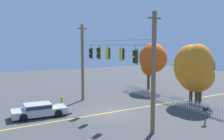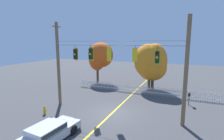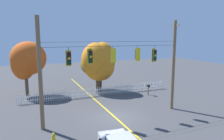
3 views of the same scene
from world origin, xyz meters
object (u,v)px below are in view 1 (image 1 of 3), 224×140
at_px(autumn_maple_near_fence, 152,59).
at_px(autumn_oak_far_east, 198,70).
at_px(traffic_signal_westbound_side, 135,57).
at_px(traffic_signal_northbound_secondary, 91,53).
at_px(traffic_signal_southbound_primary, 108,53).
at_px(roadside_mailbox, 206,110).
at_px(traffic_signal_northbound_primary, 98,53).
at_px(parked_car, 39,110).
at_px(autumn_maple_mid, 193,70).
at_px(fire_hydrant, 62,100).
at_px(autumn_maple_far_west, 196,64).
at_px(traffic_signal_eastbound_side, 122,54).

distance_m(autumn_maple_near_fence, autumn_oak_far_east, 8.27).
bearing_deg(traffic_signal_westbound_side, traffic_signal_northbound_secondary, 180.00).
distance_m(traffic_signal_northbound_secondary, autumn_maple_near_fence, 10.95).
xyz_separation_m(traffic_signal_southbound_primary, roadside_mailbox, (6.68, 4.95, -4.31)).
bearing_deg(traffic_signal_northbound_secondary, roadside_mailbox, 25.65).
xyz_separation_m(traffic_signal_northbound_primary, autumn_maple_near_fence, (-4.56, 10.51, -1.12)).
bearing_deg(autumn_oak_far_east, parked_car, -102.76).
bearing_deg(traffic_signal_northbound_secondary, autumn_maple_mid, 59.56).
xyz_separation_m(traffic_signal_southbound_primary, fire_hydrant, (-5.26, -2.62, -4.99)).
distance_m(autumn_maple_far_west, fire_hydrant, 14.46).
distance_m(traffic_signal_eastbound_side, autumn_maple_far_west, 9.38).
bearing_deg(autumn_maple_near_fence, traffic_signal_southbound_primary, -58.43).
bearing_deg(traffic_signal_eastbound_side, traffic_signal_northbound_secondary, 179.82).
height_order(autumn_maple_mid, parked_car, autumn_maple_mid).
relative_size(traffic_signal_northbound_secondary, roadside_mailbox, 1.11).
bearing_deg(traffic_signal_westbound_side, autumn_oak_far_east, 103.06).
bearing_deg(traffic_signal_westbound_side, autumn_maple_near_fence, 135.04).
distance_m(traffic_signal_eastbound_side, autumn_maple_near_fence, 13.74).
distance_m(traffic_signal_westbound_side, autumn_maple_near_fence, 14.91).
bearing_deg(traffic_signal_northbound_primary, traffic_signal_northbound_secondary, -179.99).
xyz_separation_m(traffic_signal_eastbound_side, fire_hydrant, (-7.54, -2.62, -5.01)).
height_order(autumn_maple_far_west, roadside_mailbox, autumn_maple_far_west).
distance_m(traffic_signal_northbound_primary, autumn_oak_far_east, 10.73).
bearing_deg(autumn_maple_near_fence, traffic_signal_westbound_side, -44.96).
bearing_deg(autumn_maple_far_west, autumn_oak_far_east, 113.06).
bearing_deg(traffic_signal_southbound_primary, traffic_signal_northbound_secondary, 179.70).
height_order(traffic_signal_northbound_secondary, traffic_signal_southbound_primary, same).
distance_m(traffic_signal_southbound_primary, roadside_mailbox, 9.37).
bearing_deg(autumn_maple_near_fence, parked_car, -74.13).
relative_size(traffic_signal_northbound_primary, autumn_maple_mid, 0.23).
distance_m(autumn_maple_mid, parked_car, 15.66).
xyz_separation_m(autumn_maple_far_west, fire_hydrant, (-7.28, -11.92, -3.76)).
distance_m(traffic_signal_southbound_primary, parked_car, 7.75).
bearing_deg(autumn_maple_far_west, traffic_signal_northbound_primary, -112.97).
relative_size(traffic_signal_eastbound_side, autumn_maple_mid, 0.21).
height_order(autumn_oak_far_east, parked_car, autumn_oak_far_east).
relative_size(fire_hydrant, roadside_mailbox, 0.60).
distance_m(autumn_maple_near_fence, roadside_mailbox, 14.63).
relative_size(autumn_maple_far_west, fire_hydrant, 7.93).
xyz_separation_m(autumn_maple_far_west, roadside_mailbox, (4.65, -4.34, -3.09)).
height_order(traffic_signal_northbound_secondary, roadside_mailbox, traffic_signal_northbound_secondary).
xyz_separation_m(traffic_signal_southbound_primary, autumn_oak_far_east, (1.75, 9.94, -1.84)).
relative_size(traffic_signal_eastbound_side, autumn_oak_far_east, 0.24).
bearing_deg(traffic_signal_northbound_secondary, parked_car, -73.10).
height_order(traffic_signal_eastbound_side, fire_hydrant, traffic_signal_eastbound_side).
distance_m(traffic_signal_southbound_primary, traffic_signal_westbound_side, 4.05).
bearing_deg(autumn_maple_near_fence, traffic_signal_northbound_primary, -66.53).
xyz_separation_m(autumn_maple_mid, roadside_mailbox, (4.92, -4.18, -2.46)).
bearing_deg(traffic_signal_northbound_secondary, traffic_signal_northbound_primary, 0.01).
bearing_deg(traffic_signal_southbound_primary, roadside_mailbox, 36.56).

